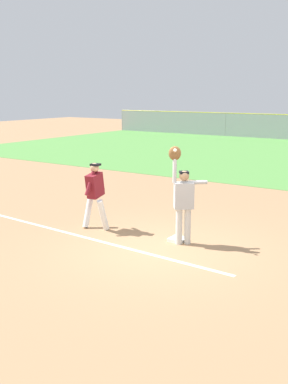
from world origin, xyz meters
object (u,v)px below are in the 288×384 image
at_px(fielder, 183,197).
at_px(baseball, 175,150).
at_px(first_base, 178,239).
at_px(parked_car_red, 282,126).
at_px(runner, 95,191).

bearing_deg(fielder, baseball, 122.57).
height_order(first_base, baseball, baseball).
height_order(baseball, parked_car_red, baseball).
height_order(first_base, parked_car_red, parked_car_red).
xyz_separation_m(fielder, parked_car_red, (-7.20, 29.77, -0.45)).
relative_size(runner, baseball, 23.24).
bearing_deg(baseball, fielder, 71.09).
height_order(first_base, runner, runner).
distance_m(first_base, baseball, 2.20).
distance_m(runner, baseball, 2.64).
relative_size(first_base, parked_car_red, 0.08).
relative_size(first_base, baseball, 5.14).
distance_m(baseball, parked_car_red, 30.88).
bearing_deg(runner, fielder, -1.36).
distance_m(fielder, baseball, 1.11).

